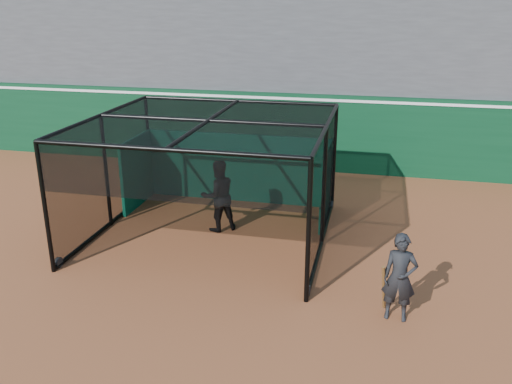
# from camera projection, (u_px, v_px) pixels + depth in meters

# --- Properties ---
(ground) EXTENTS (120.00, 120.00, 0.00)m
(ground) POSITION_uv_depth(u_px,v_px,m) (186.00, 290.00, 10.53)
(ground) COLOR brown
(ground) RESTS_ON ground
(outfield_wall) EXTENTS (50.00, 0.50, 2.50)m
(outfield_wall) POSITION_uv_depth(u_px,v_px,m) (272.00, 129.00, 17.90)
(outfield_wall) COLOR #0A381D
(outfield_wall) RESTS_ON ground
(grandstand) EXTENTS (50.00, 7.85, 8.95)m
(grandstand) POSITION_uv_depth(u_px,v_px,m) (293.00, 23.00, 20.29)
(grandstand) COLOR #4C4C4F
(grandstand) RESTS_ON ground
(batting_cage) EXTENTS (5.36, 5.17, 2.77)m
(batting_cage) POSITION_uv_depth(u_px,v_px,m) (210.00, 179.00, 12.56)
(batting_cage) COLOR black
(batting_cage) RESTS_ON ground
(batter) EXTENTS (1.09, 1.05, 1.76)m
(batter) POSITION_uv_depth(u_px,v_px,m) (218.00, 196.00, 12.99)
(batter) COLOR black
(batter) RESTS_ON ground
(on_deck_player) EXTENTS (0.63, 0.44, 1.60)m
(on_deck_player) POSITION_uv_depth(u_px,v_px,m) (399.00, 278.00, 9.33)
(on_deck_player) COLOR black
(on_deck_player) RESTS_ON ground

